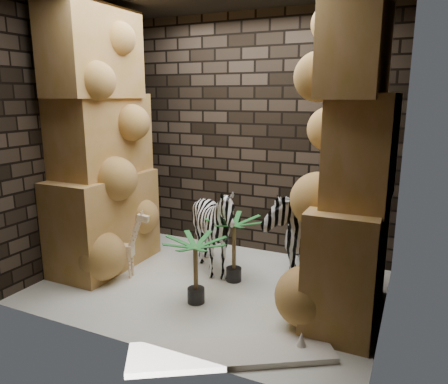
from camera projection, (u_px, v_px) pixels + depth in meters
The scene contains 13 objects.
floor at pixel (210, 286), 4.54m from camera, with size 3.50×3.50×0.00m, color white.
wall_back at pixel (254, 136), 5.31m from camera, with size 3.50×3.50×0.00m, color black.
wall_front at pixel (132, 166), 3.10m from camera, with size 3.50×3.50×0.00m, color black.
wall_left at pixel (76, 140), 4.93m from camera, with size 3.00×3.00×0.00m, color black.
wall_right at pixel (397, 158), 3.48m from camera, with size 3.00×3.00×0.00m, color black.
rock_pillar_left at pixel (99, 141), 4.78m from camera, with size 0.68×1.30×3.00m, color tan, non-canonical shape.
rock_pillar_right at pixel (355, 156), 3.62m from camera, with size 0.58×1.25×3.00m, color tan, non-canonical shape.
zebra_right at pixel (291, 224), 4.50m from camera, with size 0.60×1.11×1.31m, color white.
zebra_left at pixel (214, 234), 4.73m from camera, with size 0.87×1.08×0.98m, color white.
giraffe_toy at pixel (121, 243), 4.69m from camera, with size 0.41×0.14×0.80m, color beige, non-canonical shape.
palm_front at pixel (234, 249), 4.58m from camera, with size 0.36×0.36×0.74m, color #124914, non-canonical shape.
palm_back at pixel (196, 270), 4.10m from camera, with size 0.36×0.36×0.68m, color #124914, non-canonical shape.
surfboard at pixel (231, 353), 3.31m from camera, with size 1.61×0.40×0.05m, color silver.
Camera 1 is at (1.92, -3.74, 2.01)m, focal length 33.72 mm.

